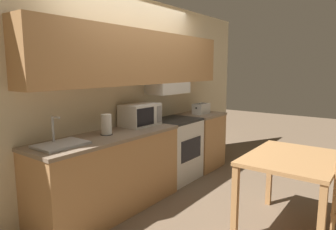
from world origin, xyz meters
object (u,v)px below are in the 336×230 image
sink_basin (61,144)px  paper_towel_roll (106,125)px  stove_range (175,149)px  microwave (140,115)px  toaster (201,109)px  dining_table (292,167)px

sink_basin → paper_towel_roll: bearing=2.2°
sink_basin → stove_range: bearing=0.2°
microwave → paper_towel_roll: microwave is taller
stove_range → toaster: toaster is taller
stove_range → sink_basin: bearing=-179.8°
microwave → dining_table: 1.88m
paper_towel_roll → sink_basin: bearing=-177.8°
stove_range → paper_towel_roll: 1.40m
toaster → sink_basin: size_ratio=0.67×
toaster → dining_table: (-1.19, -1.73, -0.31)m
microwave → toaster: microwave is taller
dining_table → microwave: bearing=94.6°
toaster → dining_table: bearing=-124.5°
sink_basin → paper_towel_roll: 0.59m
stove_range → microwave: microwave is taller
sink_basin → dining_table: size_ratio=0.44×
toaster → paper_towel_roll: (-1.96, 0.05, 0.03)m
toaster → paper_towel_roll: paper_towel_roll is taller
stove_range → paper_towel_roll: bearing=179.3°
stove_range → dining_table: (-0.50, -1.76, 0.22)m
toaster → dining_table: size_ratio=0.29×
dining_table → stove_range: bearing=74.0°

